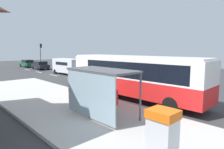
{
  "coord_description": "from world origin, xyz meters",
  "views": [
    {
      "loc": [
        -12.65,
        -6.76,
        3.73
      ],
      "look_at": [
        -1.0,
        5.49,
        1.5
      ],
      "focal_mm": 31.16,
      "sensor_mm": 36.0,
      "label": 1
    }
  ],
  "objects_px": {
    "traffic_light_near_side": "(41,51)",
    "ticket_machine": "(162,143)",
    "white_van": "(67,65)",
    "recycling_bin_green": "(94,92)",
    "bus": "(133,75)",
    "sedan_far": "(27,63)",
    "recycling_bin_yellow": "(107,95)",
    "recycling_bin_orange": "(100,94)",
    "bus_shelter": "(97,81)",
    "sedan_near": "(41,65)",
    "recycling_bin_red": "(114,97)"
  },
  "relations": [
    {
      "from": "traffic_light_near_side",
      "to": "ticket_machine",
      "type": "bearing_deg",
      "value": -109.37
    },
    {
      "from": "white_van",
      "to": "recycling_bin_green",
      "type": "distance_m",
      "value": 15.7
    },
    {
      "from": "bus",
      "to": "white_van",
      "type": "xyz_separation_m",
      "value": [
        3.91,
        15.85,
        -0.5
      ]
    },
    {
      "from": "sedan_far",
      "to": "recycling_bin_yellow",
      "type": "xyz_separation_m",
      "value": [
        -6.5,
        -31.74,
        -0.14
      ]
    },
    {
      "from": "recycling_bin_orange",
      "to": "bus_shelter",
      "type": "height_order",
      "value": "bus_shelter"
    },
    {
      "from": "traffic_light_near_side",
      "to": "sedan_near",
      "type": "bearing_deg",
      "value": -114.72
    },
    {
      "from": "bus",
      "to": "sedan_near",
      "type": "bearing_deg",
      "value": 81.05
    },
    {
      "from": "white_van",
      "to": "recycling_bin_red",
      "type": "xyz_separation_m",
      "value": [
        -6.4,
        -16.42,
        -0.69
      ]
    },
    {
      "from": "recycling_bin_red",
      "to": "recycling_bin_yellow",
      "type": "distance_m",
      "value": 0.7
    },
    {
      "from": "sedan_far",
      "to": "traffic_light_near_side",
      "type": "height_order",
      "value": "traffic_light_near_side"
    },
    {
      "from": "bus",
      "to": "recycling_bin_green",
      "type": "relative_size",
      "value": 11.65
    },
    {
      "from": "recycling_bin_orange",
      "to": "bus_shelter",
      "type": "bearing_deg",
      "value": -132.26
    },
    {
      "from": "ticket_machine",
      "to": "recycling_bin_orange",
      "type": "height_order",
      "value": "ticket_machine"
    },
    {
      "from": "bus",
      "to": "recycling_bin_orange",
      "type": "xyz_separation_m",
      "value": [
        -2.49,
        0.83,
        -1.19
      ]
    },
    {
      "from": "white_van",
      "to": "ticket_machine",
      "type": "relative_size",
      "value": 2.71
    },
    {
      "from": "sedan_far",
      "to": "recycling_bin_orange",
      "type": "bearing_deg",
      "value": -101.83
    },
    {
      "from": "recycling_bin_red",
      "to": "bus_shelter",
      "type": "bearing_deg",
      "value": -154.92
    },
    {
      "from": "recycling_bin_orange",
      "to": "white_van",
      "type": "bearing_deg",
      "value": 66.92
    },
    {
      "from": "recycling_bin_red",
      "to": "recycling_bin_green",
      "type": "xyz_separation_m",
      "value": [
        0.0,
        2.1,
        0.0
      ]
    },
    {
      "from": "sedan_near",
      "to": "recycling_bin_green",
      "type": "relative_size",
      "value": 4.72
    },
    {
      "from": "white_van",
      "to": "ticket_machine",
      "type": "bearing_deg",
      "value": -114.9
    },
    {
      "from": "white_van",
      "to": "recycling_bin_green",
      "type": "relative_size",
      "value": 5.54
    },
    {
      "from": "bus_shelter",
      "to": "recycling_bin_orange",
      "type": "bearing_deg",
      "value": 47.74
    },
    {
      "from": "ticket_machine",
      "to": "recycling_bin_red",
      "type": "bearing_deg",
      "value": 56.31
    },
    {
      "from": "recycling_bin_orange",
      "to": "traffic_light_near_side",
      "type": "bearing_deg",
      "value": 72.92
    },
    {
      "from": "ticket_machine",
      "to": "traffic_light_near_side",
      "type": "distance_m",
      "value": 41.39
    },
    {
      "from": "sedan_near",
      "to": "sedan_far",
      "type": "xyz_separation_m",
      "value": [
        0.0,
        6.42,
        0.0
      ]
    },
    {
      "from": "sedan_far",
      "to": "bus_shelter",
      "type": "bearing_deg",
      "value": -104.59
    },
    {
      "from": "recycling_bin_yellow",
      "to": "traffic_light_near_side",
      "type": "relative_size",
      "value": 0.19
    },
    {
      "from": "sedan_far",
      "to": "recycling_bin_green",
      "type": "height_order",
      "value": "sedan_far"
    },
    {
      "from": "bus",
      "to": "sedan_near",
      "type": "relative_size",
      "value": 2.47
    },
    {
      "from": "recycling_bin_red",
      "to": "traffic_light_near_side",
      "type": "bearing_deg",
      "value": 73.61
    },
    {
      "from": "recycling_bin_yellow",
      "to": "bus_shelter",
      "type": "relative_size",
      "value": 0.24
    },
    {
      "from": "bus",
      "to": "sedan_far",
      "type": "xyz_separation_m",
      "value": [
        4.01,
        31.87,
        -1.05
      ]
    },
    {
      "from": "ticket_machine",
      "to": "recycling_bin_yellow",
      "type": "xyz_separation_m",
      "value": [
        4.01,
        6.71,
        -0.52
      ]
    },
    {
      "from": "sedan_far",
      "to": "bus_shelter",
      "type": "height_order",
      "value": "bus_shelter"
    },
    {
      "from": "sedan_far",
      "to": "recycling_bin_red",
      "type": "height_order",
      "value": "sedan_far"
    },
    {
      "from": "traffic_light_near_side",
      "to": "bus_shelter",
      "type": "distance_m",
      "value": 36.06
    },
    {
      "from": "sedan_near",
      "to": "recycling_bin_green",
      "type": "bearing_deg",
      "value": -105.2
    },
    {
      "from": "recycling_bin_orange",
      "to": "recycling_bin_green",
      "type": "distance_m",
      "value": 0.7
    },
    {
      "from": "white_van",
      "to": "traffic_light_near_side",
      "type": "relative_size",
      "value": 1.07
    },
    {
      "from": "bus",
      "to": "recycling_bin_orange",
      "type": "relative_size",
      "value": 11.65
    },
    {
      "from": "white_van",
      "to": "recycling_bin_green",
      "type": "bearing_deg",
      "value": -114.08
    },
    {
      "from": "recycling_bin_red",
      "to": "recycling_bin_orange",
      "type": "xyz_separation_m",
      "value": [
        0.0,
        1.4,
        0.0
      ]
    },
    {
      "from": "sedan_far",
      "to": "recycling_bin_yellow",
      "type": "bearing_deg",
      "value": -101.57
    },
    {
      "from": "sedan_near",
      "to": "bus_shelter",
      "type": "height_order",
      "value": "bus_shelter"
    },
    {
      "from": "sedan_near",
      "to": "recycling_bin_green",
      "type": "height_order",
      "value": "sedan_near"
    },
    {
      "from": "recycling_bin_orange",
      "to": "ticket_machine",
      "type": "bearing_deg",
      "value": -118.41
    },
    {
      "from": "sedan_far",
      "to": "ticket_machine",
      "type": "relative_size",
      "value": 2.27
    },
    {
      "from": "bus",
      "to": "sedan_near",
      "type": "height_order",
      "value": "bus"
    }
  ]
}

